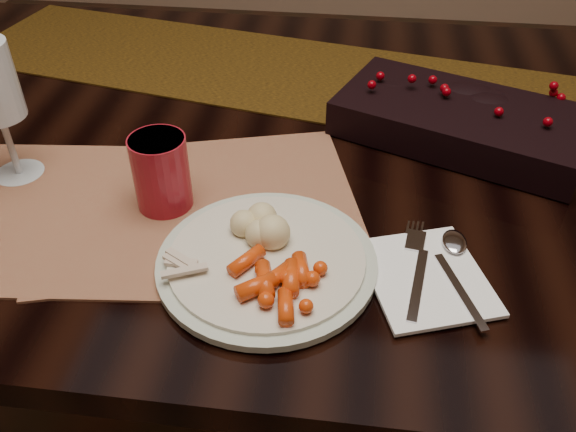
# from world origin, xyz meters

# --- Properties ---
(floor) EXTENTS (5.00, 5.00, 0.00)m
(floor) POSITION_xyz_m (0.00, 0.00, 0.00)
(floor) COLOR black
(floor) RESTS_ON ground
(dining_table) EXTENTS (1.80, 1.00, 0.75)m
(dining_table) POSITION_xyz_m (0.00, 0.00, 0.38)
(dining_table) COLOR black
(dining_table) RESTS_ON floor
(table_runner) EXTENTS (1.54, 0.60, 0.00)m
(table_runner) POSITION_xyz_m (0.05, 0.19, 0.75)
(table_runner) COLOR #503713
(table_runner) RESTS_ON dining_table
(centerpiece) EXTENTS (0.41, 0.32, 0.07)m
(centerpiece) POSITION_xyz_m (0.22, 0.03, 0.79)
(centerpiece) COLOR black
(centerpiece) RESTS_ON table_runner
(placemat_main) EXTENTS (0.49, 0.41, 0.00)m
(placemat_main) POSITION_xyz_m (-0.14, -0.19, 0.75)
(placemat_main) COLOR brown
(placemat_main) RESTS_ON dining_table
(placemat_second) EXTENTS (0.47, 0.36, 0.00)m
(placemat_second) POSITION_xyz_m (-0.25, -0.22, 0.75)
(placemat_second) COLOR brown
(placemat_second) RESTS_ON dining_table
(dinner_plate) EXTENTS (0.32, 0.32, 0.01)m
(dinner_plate) POSITION_xyz_m (-0.03, -0.30, 0.76)
(dinner_plate) COLOR beige
(dinner_plate) RESTS_ON placemat_main
(baby_carrots) EXTENTS (0.10, 0.08, 0.02)m
(baby_carrots) POSITION_xyz_m (-0.01, -0.35, 0.78)
(baby_carrots) COLOR red
(baby_carrots) RESTS_ON dinner_plate
(mashed_potatoes) EXTENTS (0.08, 0.07, 0.04)m
(mashed_potatoes) POSITION_xyz_m (-0.05, -0.27, 0.79)
(mashed_potatoes) COLOR #E1C984
(mashed_potatoes) RESTS_ON dinner_plate
(turkey_shreds) EXTENTS (0.09, 0.08, 0.02)m
(turkey_shreds) POSITION_xyz_m (-0.11, -0.34, 0.78)
(turkey_shreds) COLOR gray
(turkey_shreds) RESTS_ON dinner_plate
(napkin) EXTENTS (0.18, 0.19, 0.01)m
(napkin) POSITION_xyz_m (0.16, -0.30, 0.76)
(napkin) COLOR white
(napkin) RESTS_ON placemat_main
(fork) EXTENTS (0.05, 0.15, 0.00)m
(fork) POSITION_xyz_m (0.15, -0.30, 0.76)
(fork) COLOR #B7B7CF
(fork) RESTS_ON napkin
(spoon) EXTENTS (0.08, 0.15, 0.00)m
(spoon) POSITION_xyz_m (0.20, -0.30, 0.76)
(spoon) COLOR silver
(spoon) RESTS_ON napkin
(red_cup) EXTENTS (0.08, 0.08, 0.10)m
(red_cup) POSITION_xyz_m (-0.18, -0.20, 0.81)
(red_cup) COLOR maroon
(red_cup) RESTS_ON placemat_main
(wine_glass) EXTENTS (0.08, 0.08, 0.20)m
(wine_glass) POSITION_xyz_m (-0.41, -0.16, 0.85)
(wine_glass) COLOR silver
(wine_glass) RESTS_ON dining_table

